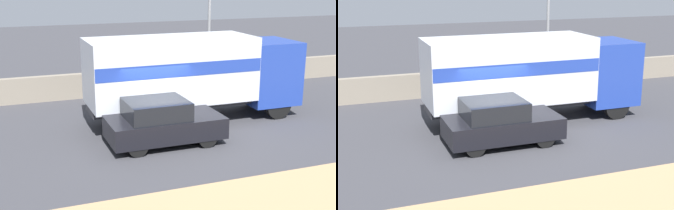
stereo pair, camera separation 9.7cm
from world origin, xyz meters
TOP-DOWN VIEW (x-y plane):
  - ground_plane at (0.00, 0.00)m, footprint 80.00×80.00m
  - stone_wall_backdrop at (0.00, 6.93)m, footprint 60.00×0.35m
  - street_lamp at (4.64, 6.26)m, footprint 0.56×0.28m
  - box_truck at (1.90, 1.95)m, footprint 8.44×2.46m
  - car_hatchback at (-0.09, -0.22)m, footprint 3.92×1.87m
  - pedestrian at (8.36, 6.19)m, footprint 0.34×0.34m

SIDE VIEW (x-z plane):
  - ground_plane at x=0.00m, z-range 0.00..0.00m
  - stone_wall_backdrop at x=0.00m, z-range 0.00..1.16m
  - car_hatchback at x=-0.09m, z-range -0.01..1.56m
  - pedestrian at x=8.36m, z-range 0.03..1.61m
  - box_truck at x=1.90m, z-range 0.31..3.63m
  - street_lamp at x=4.64m, z-range 0.53..6.57m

